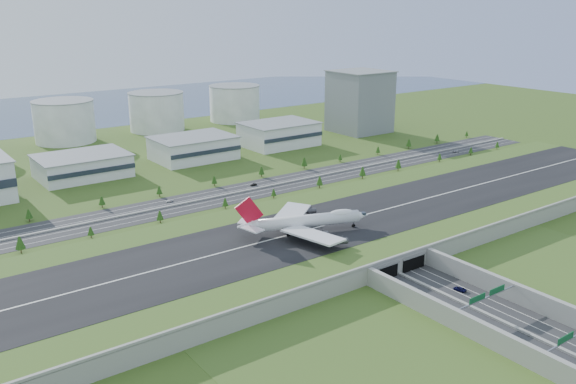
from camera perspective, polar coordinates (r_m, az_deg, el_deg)
ground at (r=307.78m, az=3.64°, el=-4.52°), size 1200.00×1200.00×0.00m
airfield_deck at (r=306.22m, az=3.66°, el=-3.81°), size 520.00×100.00×9.20m
underpass_road at (r=245.49m, az=18.86°, el=-10.49°), size 38.80×120.40×8.00m
sign_gantry_near at (r=246.11m, az=18.11°, el=-9.42°), size 38.70×0.70×9.80m
sign_gantry_far at (r=230.45m, az=25.25°, el=-12.18°), size 38.70×0.70×9.80m
north_expressway at (r=381.28m, az=-5.49°, el=-0.23°), size 560.00×36.00×0.12m
tree_row at (r=382.90m, az=-4.85°, el=0.58°), size 502.33×48.71×8.50m
hangar_mid_a at (r=440.44m, az=-18.68°, el=2.31°), size 58.00×42.00×15.00m
hangar_mid_b at (r=471.24m, az=-8.84°, el=4.08°), size 58.00×42.00×17.00m
hangar_mid_c at (r=511.55m, az=-0.86°, el=5.42°), size 58.00×42.00×19.00m
office_tower at (r=571.22m, az=6.73°, el=8.38°), size 46.00×46.00×55.00m
fuel_tank_b at (r=558.02m, az=-20.19°, el=6.20°), size 50.00×50.00×35.00m
fuel_tank_c at (r=586.45m, az=-12.18°, el=7.35°), size 50.00×50.00×35.00m
fuel_tank_d at (r=625.23m, az=-5.01°, el=8.26°), size 50.00×50.00×35.00m
bay_water at (r=731.78m, az=-21.26°, el=7.08°), size 1200.00×260.00×0.06m
boeing_747 at (r=292.84m, az=1.58°, el=-2.73°), size 64.55×59.96×20.81m
car_0 at (r=243.83m, az=15.67°, el=-11.03°), size 2.42×5.06×1.67m
car_1 at (r=225.96m, az=23.80°, el=-14.36°), size 1.61×4.51×1.48m
car_2 at (r=264.63m, az=15.78°, el=-8.73°), size 3.66×5.87×1.51m
car_5 at (r=398.08m, az=-3.24°, el=0.69°), size 4.82×2.25×1.53m
car_6 at (r=506.70m, az=15.44°, el=3.68°), size 5.76×4.07×1.46m
car_7 at (r=371.86m, az=-11.04°, el=-0.82°), size 4.51×1.86×1.31m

